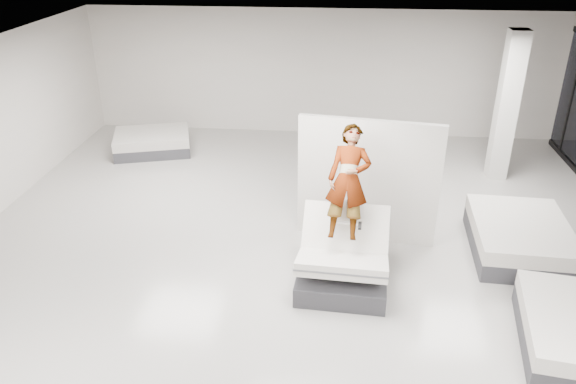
% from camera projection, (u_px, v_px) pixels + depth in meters
% --- Properties ---
extents(room, '(14.00, 14.04, 3.20)m').
position_uv_depth(room, '(301.00, 193.00, 8.11)').
color(room, '#A6A39D').
rests_on(room, ground).
extents(hero_bed, '(1.46, 1.88, 1.19)m').
position_uv_depth(hero_bed, '(343.00, 259.00, 8.79)').
color(hero_bed, '#323236').
rests_on(hero_bed, floor).
extents(person, '(0.75, 1.77, 1.33)m').
position_uv_depth(person, '(347.00, 201.00, 8.70)').
color(person, slate).
rests_on(person, hero_bed).
extents(remote, '(0.06, 0.14, 0.08)m').
position_uv_depth(remote, '(360.00, 226.00, 8.46)').
color(remote, black).
rests_on(remote, person).
extents(divider_panel, '(2.43, 0.48, 2.22)m').
position_uv_depth(divider_panel, '(368.00, 181.00, 9.62)').
color(divider_panel, silver).
rests_on(divider_panel, floor).
extents(flat_bed_right_far, '(1.65, 2.13, 0.56)m').
position_uv_depth(flat_bed_right_far, '(519.00, 238.00, 9.53)').
color(flat_bed_right_far, '#323236').
rests_on(flat_bed_right_far, floor).
extents(flat_bed_left_far, '(2.07, 1.77, 0.49)m').
position_uv_depth(flat_bed_left_far, '(152.00, 142.00, 13.71)').
color(flat_bed_left_far, '#323236').
rests_on(flat_bed_left_far, floor).
extents(column, '(0.40, 0.40, 3.20)m').
position_uv_depth(column, '(507.00, 107.00, 11.79)').
color(column, silver).
rests_on(column, floor).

